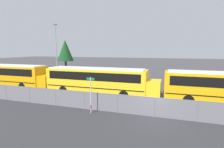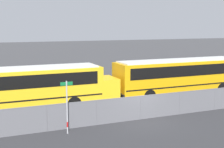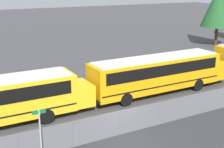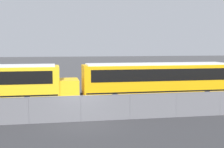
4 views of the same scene
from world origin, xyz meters
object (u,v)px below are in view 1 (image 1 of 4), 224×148
(light_pole, at_px, (56,49))
(street_sign, at_px, (91,94))
(school_bus_1, at_px, (98,79))
(tree_2, at_px, (65,51))
(school_bus_0, at_px, (9,74))

(light_pole, bearing_deg, street_sign, -47.20)
(school_bus_1, height_order, light_pole, light_pole)
(street_sign, bearing_deg, light_pole, 132.80)
(school_bus_1, bearing_deg, light_pole, 142.66)
(street_sign, relative_size, tree_2, 0.41)
(school_bus_0, distance_m, tree_2, 15.37)
(school_bus_0, xyz_separation_m, light_pole, (1.34, 9.22, 3.45))
(school_bus_1, relative_size, light_pole, 1.35)
(school_bus_0, relative_size, street_sign, 4.36)
(school_bus_0, height_order, school_bus_1, same)
(school_bus_1, bearing_deg, tree_2, 132.87)
(school_bus_0, distance_m, school_bus_1, 13.63)
(school_bus_0, bearing_deg, tree_2, 91.75)
(street_sign, distance_m, tree_2, 26.42)
(light_pole, distance_m, tree_2, 6.09)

